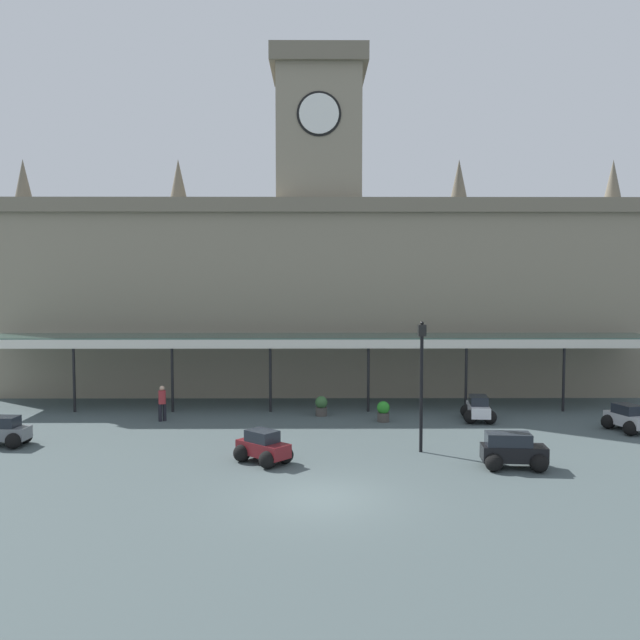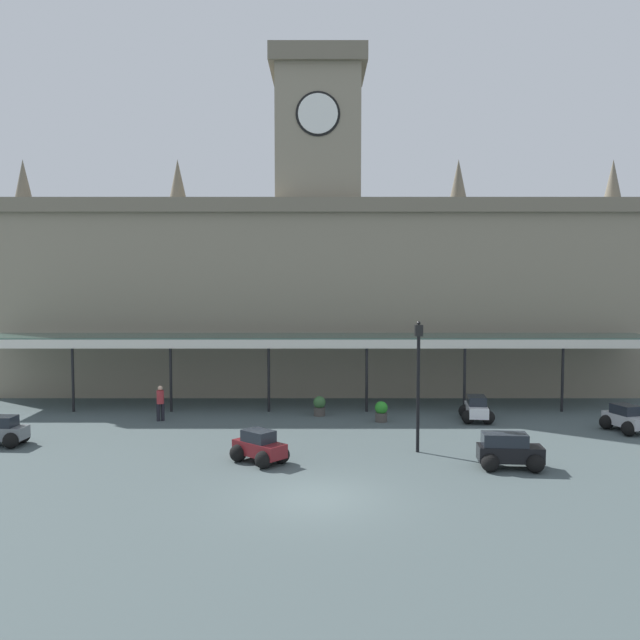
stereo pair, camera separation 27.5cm
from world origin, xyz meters
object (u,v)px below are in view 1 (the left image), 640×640
car_black_estate (513,453)px  pedestrian_beside_cars (162,402)px  car_white_sedan (478,410)px  car_maroon_sedan (263,449)px  planter_by_canopy (321,406)px  car_silver_sedan (627,420)px  victorian_lamppost (422,371)px  car_grey_sedan (3,433)px  planter_forecourt_centre (383,411)px

car_black_estate → pedestrian_beside_cars: size_ratio=1.39×
car_white_sedan → pedestrian_beside_cars: 14.85m
car_maroon_sedan → planter_by_canopy: 8.49m
car_maroon_sedan → car_silver_sedan: (15.58, 4.83, 0.00)m
car_silver_sedan → car_white_sedan: bearing=160.0°
pedestrian_beside_cars → victorian_lamppost: 12.78m
car_white_sedan → planter_by_canopy: (-7.37, 1.18, -0.01)m
car_maroon_sedan → planter_by_canopy: (2.19, 8.20, -0.01)m
car_grey_sedan → planter_forecourt_centre: 16.31m
car_grey_sedan → car_silver_sedan: 26.32m
car_grey_sedan → victorian_lamppost: victorian_lamppost is taller
car_maroon_sedan → car_white_sedan: same height
car_black_estate → car_silver_sedan: bearing=40.0°
car_grey_sedan → car_silver_sedan: same height
car_maroon_sedan → pedestrian_beside_cars: 8.81m
pedestrian_beside_cars → planter_by_canopy: (7.47, 1.16, -0.42)m
car_black_estate → car_grey_sedan: bearing=170.6°
car_grey_sedan → car_white_sedan: same height
victorian_lamppost → planter_by_canopy: 8.18m
victorian_lamppost → planter_forecourt_centre: victorian_lamppost is taller
car_silver_sedan → planter_by_canopy: car_silver_sedan is taller
car_grey_sedan → pedestrian_beside_cars: 7.04m
car_grey_sedan → planter_forecourt_centre: car_grey_sedan is taller
victorian_lamppost → car_grey_sedan: bearing=176.5°
car_grey_sedan → pedestrian_beside_cars: (5.35, 4.57, 0.41)m
pedestrian_beside_cars → planter_by_canopy: size_ratio=1.74×
car_maroon_sedan → victorian_lamppost: victorian_lamppost is taller
car_silver_sedan → car_white_sedan: 6.41m
pedestrian_beside_cars → car_maroon_sedan: bearing=-53.1°
car_maroon_sedan → car_black_estate: size_ratio=0.97×
planter_by_canopy → planter_forecourt_centre: (2.89, -1.33, 0.00)m
planter_by_canopy → car_silver_sedan: bearing=-14.1°
car_grey_sedan → car_white_sedan: bearing=12.7°
victorian_lamppost → car_maroon_sedan: bearing=-166.3°
car_black_estate → pedestrian_beside_cars: pedestrian_beside_cars is taller
pedestrian_beside_cars → planter_forecourt_centre: pedestrian_beside_cars is taller
car_white_sedan → planter_forecourt_centre: (-4.48, -0.16, -0.01)m
car_grey_sedan → victorian_lamppost: size_ratio=0.41×
planter_by_canopy → car_grey_sedan: bearing=-155.9°
car_grey_sedan → car_white_sedan: size_ratio=0.99×
planter_forecourt_centre → car_white_sedan: bearing=2.0°
victorian_lamppost → car_silver_sedan: bearing=19.4°
planter_by_canopy → car_black_estate: bearing=-53.2°
victorian_lamppost → planter_forecourt_centre: (-0.92, 5.40, -2.66)m
pedestrian_beside_cars → planter_forecourt_centre: bearing=-1.0°
planter_by_canopy → pedestrian_beside_cars: bearing=-171.2°
pedestrian_beside_cars → car_black_estate: bearing=-28.9°
car_black_estate → victorian_lamppost: 4.48m
car_black_estate → planter_by_canopy: bearing=126.8°
car_maroon_sedan → car_white_sedan: 11.86m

